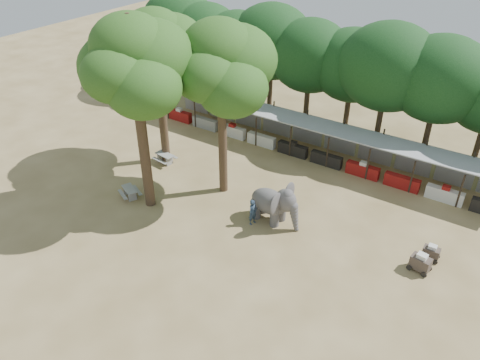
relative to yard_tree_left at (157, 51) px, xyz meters
The scene contains 12 objects.
ground 14.23m from the yard_tree_left, 38.20° to the right, with size 100.00×100.00×0.00m, color brown.
vendor_stalls 13.30m from the yard_tree_left, 36.06° to the left, with size 28.00×2.99×2.80m.
yard_tree_left is the anchor object (origin of this frame).
yard_tree_center 5.92m from the yard_tree_left, 59.04° to the right, with size 7.10×6.90×12.04m.
yard_tree_back 6.09m from the yard_tree_left, ahead, with size 7.10×6.90×11.36m.
backdrop_trees 15.17m from the yard_tree_left, 52.28° to the left, with size 46.46×5.95×8.33m.
elephant 12.97m from the yard_tree_left, 12.13° to the right, with size 3.46×2.64×2.63m.
handler 12.67m from the yard_tree_left, 18.45° to the right, with size 0.61×0.40×1.69m, color #26384C.
picnic_table_near 9.54m from the yard_tree_left, 74.42° to the right, with size 1.76×1.69×0.68m.
picnic_table_far 7.76m from the yard_tree_left, 57.72° to the right, with size 1.61×1.49×0.73m.
cart_front 20.98m from the yard_tree_left, ahead, with size 1.23×0.90×1.11m.
cart_back 21.17m from the yard_tree_left, ahead, with size 0.99×0.66×0.95m.
Camera 1 is at (12.63, -15.52, 17.62)m, focal length 35.00 mm.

